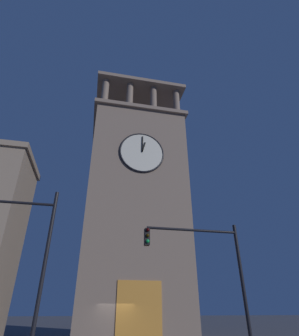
{
  "coord_description": "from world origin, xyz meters",
  "views": [
    {
      "loc": [
        1.99,
        20.4,
        2.13
      ],
      "look_at": [
        -3.17,
        -4.03,
        15.38
      ],
      "focal_mm": 28.61,
      "sensor_mm": 36.0,
      "label": 1
    }
  ],
  "objects": [
    {
      "name": "clocktower",
      "position": [
        -1.63,
        -4.01,
        10.55
      ],
      "size": [
        9.45,
        8.33,
        27.29
      ],
      "color": "gray",
      "rests_on": "ground_plane"
    },
    {
      "name": "traffic_signal_near",
      "position": [
        4.62,
        8.43,
        4.39
      ],
      "size": [
        3.02,
        0.41,
        6.88
      ],
      "color": "black",
      "rests_on": "ground_plane"
    },
    {
      "name": "traffic_signal_mid",
      "position": [
        -3.26,
        8.62,
        3.96
      ],
      "size": [
        4.55,
        0.41,
        5.8
      ],
      "color": "black",
      "rests_on": "ground_plane"
    }
  ]
}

